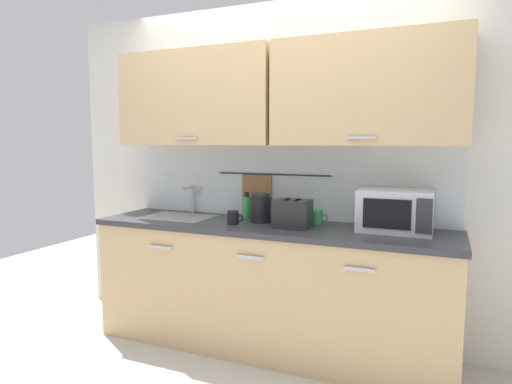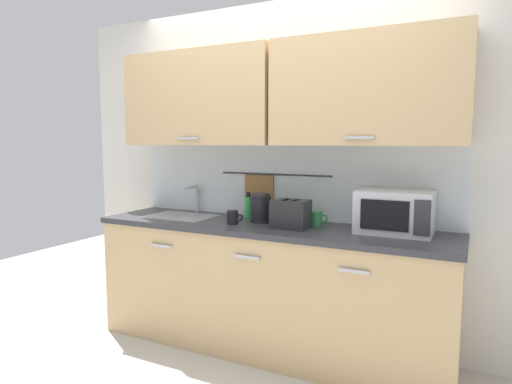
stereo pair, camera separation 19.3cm
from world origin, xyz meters
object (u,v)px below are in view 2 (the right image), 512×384
Objects in this scene: electric_kettle at (261,208)px; toaster at (291,214)px; mug_by_kettle at (317,218)px; microwave at (395,212)px; dish_soap_bottle at (249,207)px; mug_near_sink at (233,217)px.

electric_kettle reaches higher than toaster.
toaster reaches higher than mug_by_kettle.
electric_kettle is at bearing -167.87° from mug_by_kettle.
toaster is at bearing -166.35° from microwave.
dish_soap_bottle is at bearing 152.29° from toaster.
electric_kettle is 0.29m from toaster.
electric_kettle is 0.22m from mug_near_sink.
mug_near_sink is 0.47× the size of toaster.
microwave is 2.03× the size of electric_kettle.
toaster is (0.42, 0.04, 0.05)m from mug_near_sink.
toaster is (-0.65, -0.16, -0.04)m from microwave.
mug_near_sink is 0.59m from mug_by_kettle.
electric_kettle is at bearing -35.36° from dish_soap_bottle.
mug_by_kettle is at bearing 175.84° from microwave.
dish_soap_bottle reaches higher than mug_near_sink.
microwave reaches higher than toaster.
microwave is 0.67m from toaster.
electric_kettle is 0.21m from dish_soap_bottle.
mug_near_sink is at bearing -156.49° from mug_by_kettle.
dish_soap_bottle is 1.63× the size of mug_by_kettle.
mug_by_kettle is at bearing 23.51° from mug_near_sink.
toaster is at bearing -121.25° from mug_by_kettle.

